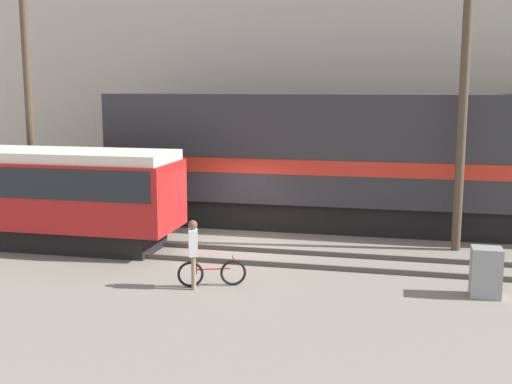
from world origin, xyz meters
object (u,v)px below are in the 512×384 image
(streetcar, at_px, (24,191))
(person, at_px, (193,247))
(bicycle, at_px, (212,273))
(utility_pole_left, at_px, (29,95))
(utility_pole_center, at_px, (463,104))
(freight_locomotive, at_px, (355,158))
(signal_box, at_px, (486,272))

(streetcar, xyz_separation_m, person, (6.60, -3.07, -0.67))
(bicycle, distance_m, person, 0.87)
(utility_pole_left, height_order, utility_pole_center, utility_pole_left)
(freight_locomotive, height_order, utility_pole_left, utility_pole_left)
(signal_box, bearing_deg, person, -171.81)
(streetcar, bearing_deg, utility_pole_center, 10.18)
(freight_locomotive, distance_m, person, 8.61)
(freight_locomotive, relative_size, utility_pole_center, 1.95)
(utility_pole_center, bearing_deg, bicycle, -140.42)
(utility_pole_left, distance_m, signal_box, 15.90)
(streetcar, bearing_deg, signal_box, -8.64)
(utility_pole_center, bearing_deg, streetcar, -169.82)
(person, relative_size, utility_pole_center, 0.20)
(utility_pole_center, distance_m, signal_box, 5.87)
(freight_locomotive, xyz_separation_m, streetcar, (-9.92, -4.75, -0.74))
(utility_pole_left, xyz_separation_m, signal_box, (14.72, -4.44, -4.06))
(bicycle, xyz_separation_m, signal_box, (6.59, 0.71, 0.27))
(bicycle, bearing_deg, freight_locomotive, 68.70)
(freight_locomotive, bearing_deg, utility_pole_left, -167.89)
(bicycle, bearing_deg, utility_pole_center, 39.58)
(freight_locomotive, height_order, bicycle, freight_locomotive)
(streetcar, distance_m, signal_box, 13.78)
(utility_pole_left, bearing_deg, person, -35.09)
(person, distance_m, utility_pole_center, 9.21)
(bicycle, bearing_deg, person, -142.97)
(utility_pole_left, relative_size, utility_pole_center, 1.05)
(person, relative_size, utility_pole_left, 0.19)
(freight_locomotive, height_order, streetcar, freight_locomotive)
(utility_pole_center, xyz_separation_m, signal_box, (0.36, -4.44, -3.83))
(person, bearing_deg, bicycle, 37.03)
(person, xyz_separation_m, signal_box, (6.97, 1.00, -0.46))
(bicycle, relative_size, utility_pole_center, 0.19)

